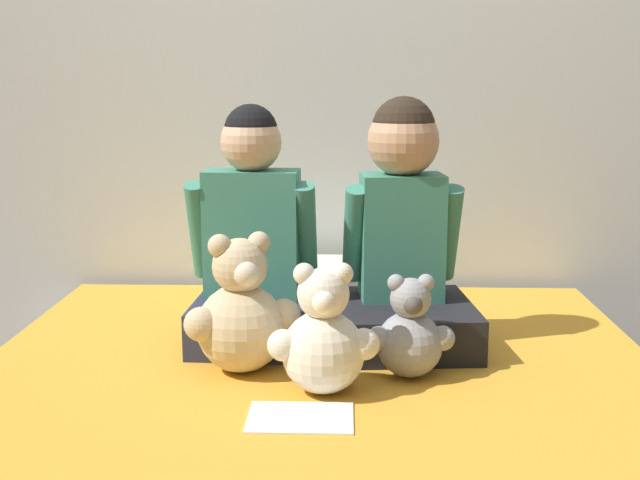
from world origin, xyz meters
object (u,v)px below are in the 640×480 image
Objects in this scene: child_on_left at (252,244)px; teddy_bear_between_children at (323,339)px; child_on_right at (403,243)px; pillow_at_headboard at (325,284)px; teddy_bear_held_by_right_child at (410,334)px; teddy_bear_held_by_left_child at (241,314)px; sign_card at (300,417)px.

child_on_left is 2.12× the size of teddy_bear_between_children.
child_on_right reaches higher than pillow_at_headboard.
teddy_bear_held_by_right_child is (0.00, -0.25, -0.16)m from child_on_right.
child_on_right is 0.46m from teddy_bear_held_by_left_child.
child_on_left is 1.28× the size of pillow_at_headboard.
child_on_left reaches higher than teddy_bear_held_by_left_child.
teddy_bear_between_children is (0.19, -0.12, -0.02)m from teddy_bear_held_by_left_child.
sign_card is at bearing -110.55° from teddy_bear_between_children.
teddy_bear_held_by_right_child is 0.35m from sign_card.
child_on_right is at bearing 2.86° from child_on_left.
teddy_bear_between_children is at bearing 73.49° from sign_card.
child_on_left is at bearing 114.90° from teddy_bear_between_children.
teddy_bear_held_by_left_child is at bearing 143.07° from teddy_bear_between_children.
child_on_left is at bearing 67.41° from teddy_bear_held_by_left_child.
child_on_left reaches higher than teddy_bear_between_children.
child_on_right is 2.18× the size of teddy_bear_between_children.
teddy_bear_between_children is at bearing -55.40° from teddy_bear_held_by_left_child.
child_on_right is 0.29m from teddy_bear_held_by_right_child.
teddy_bear_held_by_right_child is 0.50× the size of pillow_at_headboard.
teddy_bear_held_by_right_child is 0.22m from teddy_bear_between_children.
teddy_bear_between_children reaches higher than pillow_at_headboard.
child_on_left reaches higher than sign_card.
sign_card is at bearing -137.99° from teddy_bear_held_by_right_child.
teddy_bear_held_by_right_child is at bearing -25.96° from teddy_bear_held_by_left_child.
pillow_at_headboard is at bearing 67.07° from child_on_left.
child_on_left is 1.86× the size of teddy_bear_held_by_left_child.
teddy_bear_held_by_left_child reaches higher than pillow_at_headboard.
teddy_bear_held_by_left_child is 1.36× the size of teddy_bear_held_by_right_child.
teddy_bear_held_by_left_child is at bearing 119.68° from sign_card.
teddy_bear_held_by_left_child is at bearing -106.55° from pillow_at_headboard.
pillow_at_headboard is 2.25× the size of sign_card.
teddy_bear_between_children is at bearing -156.16° from teddy_bear_held_by_right_child.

